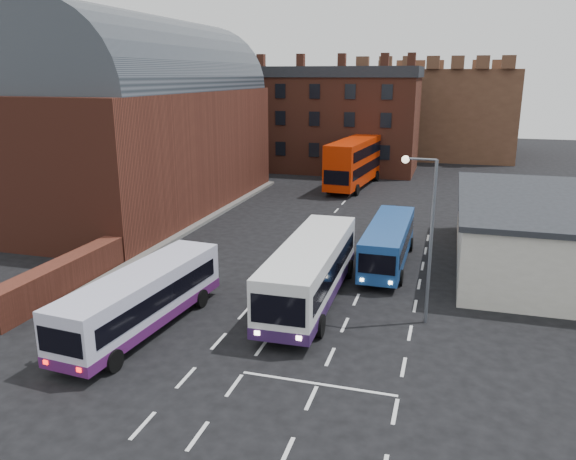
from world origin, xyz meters
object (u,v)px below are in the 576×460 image
(bus_blue, at_px, (388,241))
(bus_white_inbound, at_px, (310,268))
(bus_red_double, at_px, (354,162))
(pedestrian_red, at_px, (101,323))
(bus_white_outbound, at_px, (142,296))
(street_lamp, at_px, (426,225))
(pedestrian_beige, at_px, (44,346))

(bus_blue, bearing_deg, bus_white_inbound, 66.11)
(bus_blue, xyz_separation_m, bus_red_double, (-6.30, 24.03, 1.04))
(bus_blue, height_order, pedestrian_red, bus_blue)
(bus_white_outbound, height_order, pedestrian_red, bus_white_outbound)
(street_lamp, bearing_deg, bus_red_double, 105.37)
(bus_white_outbound, xyz_separation_m, pedestrian_red, (-1.35, -1.30, -0.92))
(bus_blue, relative_size, pedestrian_beige, 6.66)
(bus_white_inbound, relative_size, pedestrian_beige, 7.95)
(bus_white_inbound, bearing_deg, bus_red_double, -85.06)
(bus_white_inbound, bearing_deg, pedestrian_red, 38.82)
(bus_white_inbound, relative_size, bus_blue, 1.19)
(bus_white_outbound, xyz_separation_m, bus_blue, (9.64, 12.15, -0.06))
(bus_white_inbound, distance_m, pedestrian_beige, 12.70)
(bus_red_double, bearing_deg, bus_blue, 110.26)
(pedestrian_red, bearing_deg, bus_white_outbound, -165.25)
(bus_red_double, height_order, street_lamp, street_lamp)
(street_lamp, relative_size, pedestrian_red, 5.43)
(bus_white_inbound, bearing_deg, street_lamp, 170.75)
(pedestrian_beige, bearing_deg, street_lamp, -138.23)
(bus_white_inbound, relative_size, bus_red_double, 0.93)
(bus_red_double, height_order, pedestrian_red, bus_red_double)
(street_lamp, bearing_deg, bus_white_outbound, -159.84)
(bus_red_double, relative_size, street_lamp, 1.60)
(street_lamp, bearing_deg, pedestrian_beige, -149.89)
(bus_white_outbound, xyz_separation_m, bus_red_double, (3.34, 36.18, 0.98))
(bus_white_outbound, xyz_separation_m, pedestrian_beige, (-2.25, -3.87, -0.90))
(bus_white_outbound, height_order, pedestrian_beige, bus_white_outbound)
(bus_white_outbound, bearing_deg, bus_blue, 56.46)
(pedestrian_red, relative_size, pedestrian_beige, 0.98)
(bus_red_double, bearing_deg, bus_white_inbound, 101.43)
(bus_white_outbound, bearing_deg, bus_white_inbound, 43.69)
(bus_blue, height_order, bus_red_double, bus_red_double)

